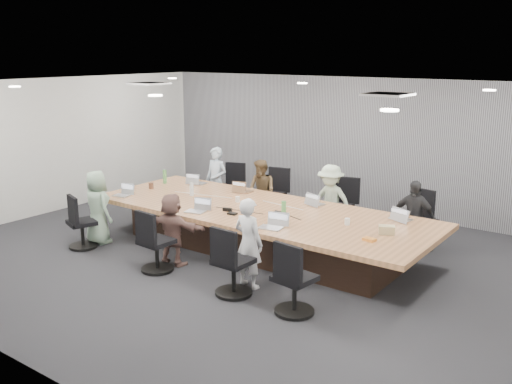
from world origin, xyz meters
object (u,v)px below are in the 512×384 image
Objects in this scene: laptop_1 at (245,191)px; canvas_bag at (387,230)px; chair_2 at (339,210)px; person_1 at (261,192)px; person_2 at (330,201)px; bottle_green_left at (165,177)px; chair_1 at (271,198)px; person_3 at (413,218)px; laptop_4 at (121,196)px; mug_brown at (151,186)px; chair_5 at (157,247)px; bottle_clear at (192,189)px; laptop_2 at (315,204)px; person_0 at (216,181)px; laptop_3 at (401,219)px; chair_4 at (82,227)px; stapler at (227,210)px; laptop_6 at (270,228)px; person_6 at (249,243)px; chair_3 at (420,226)px; laptop_0 at (199,183)px; snack_packet at (369,239)px; person_4 at (97,207)px; chair_7 at (295,284)px; laptop_5 at (195,212)px; chair_6 at (234,267)px; person_5 at (172,229)px; conference_table at (259,228)px; bottle_green_right at (284,210)px.

canvas_bag reaches higher than laptop_1.
person_1 is (-1.54, -0.35, 0.21)m from chair_2.
person_2 is 4.92× the size of bottle_green_left.
person_3 is (3.10, -0.35, 0.21)m from chair_1.
mug_brown is (0.01, 0.75, 0.05)m from laptop_4.
laptop_4 is at bearing 157.65° from chair_5.
mug_brown reaches higher than chair_5.
bottle_clear is (-0.81, 1.70, 0.46)m from chair_5.
chair_5 is at bearing 74.01° from laptop_2.
laptop_3 is (4.25, -0.55, 0.05)m from person_0.
chair_4 is 2.58m from stapler.
laptop_6 is 1.70m from canvas_bag.
bottle_clear is 2.11× the size of mug_brown.
person_6 is (0.17, -3.05, 0.24)m from chair_2.
chair_3 is 5.08× the size of stapler.
laptop_0 and laptop_6 have the same top height.
person_1 is 7.28× the size of snack_packet.
person_6 is (-1.39, -2.70, 0.03)m from person_3.
person_6 is at bearing -52.20° from stapler.
laptop_3 is 0.25× the size of person_4.
chair_4 is 4.34m from chair_7.
laptop_5 is 1.14m from bottle_clear.
laptop_0 is at bearing 140.73° from chair_6.
laptop_1 is at bearing -93.20° from person_5.
laptop_3 is 1.19× the size of bottle_green_left.
chair_1 is at bearing 118.54° from conference_table.
laptop_3 is at bearing 101.66° from chair_3.
laptop_5 is 2.98m from snack_packet.
chair_6 is at bearing -132.00° from canvas_bag.
bottle_green_right reaches higher than snack_packet.
laptop_6 is at bearing -12.63° from mug_brown.
snack_packet is at bearing -171.42° from person_5.
laptop_0 is (-1.16, -0.90, 0.32)m from chair_1.
laptop_3 is (3.10, -0.55, 0.12)m from person_1.
laptop_6 is at bearing 112.79° from chair_1.
laptop_2 is at bearing -90.15° from person_2.
laptop_5 is at bearing -76.20° from person_1.
canvas_bag is at bearing 80.59° from chair_7.
person_4 is 2.40m from stapler.
chair_6 is (0.78, -1.70, 0.01)m from conference_table.
snack_packet reaches higher than laptop_4.
person_3 is 0.56m from laptop_3.
chair_6 is (1.70, -3.40, -0.01)m from chair_1.
laptop_0 is (-2.69, -0.90, 0.32)m from chair_2.
bottle_green_left is at bearing 149.39° from laptop_6.
chair_3 reaches higher than conference_table.
person_4 is at bearing -171.10° from stapler.
person_5 is (-2.52, 0.35, 0.18)m from chair_7.
chair_4 is 2.18m from bottle_green_left.
laptop_0 is at bearing 12.27° from laptop_2.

